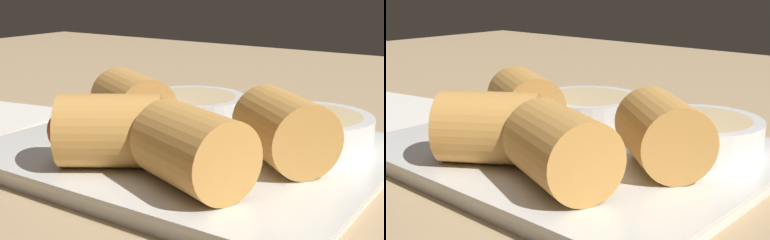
% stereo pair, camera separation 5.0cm
% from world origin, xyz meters
% --- Properties ---
extents(table_surface, '(1.80, 1.40, 0.02)m').
position_xyz_m(table_surface, '(0.00, 0.00, 0.01)').
color(table_surface, tan).
rests_on(table_surface, ground).
extents(serving_plate, '(0.29, 0.24, 0.01)m').
position_xyz_m(serving_plate, '(-0.02, 0.01, 0.03)').
color(serving_plate, silver).
rests_on(serving_plate, table_surface).
extents(roll_front_left, '(0.08, 0.08, 0.05)m').
position_xyz_m(roll_front_left, '(-0.04, -0.06, 0.06)').
color(roll_front_left, '#D19347').
rests_on(roll_front_left, serving_plate).
extents(roll_front_right, '(0.08, 0.07, 0.05)m').
position_xyz_m(roll_front_right, '(0.03, -0.06, 0.06)').
color(roll_front_right, '#D19347').
rests_on(roll_front_right, serving_plate).
extents(roll_back_left, '(0.08, 0.08, 0.05)m').
position_xyz_m(roll_back_left, '(-0.08, 0.02, 0.06)').
color(roll_back_left, '#D19347').
rests_on(roll_back_left, serving_plate).
extents(roll_back_right, '(0.08, 0.08, 0.05)m').
position_xyz_m(roll_back_right, '(0.06, 0.02, 0.06)').
color(roll_back_right, '#D19347').
rests_on(roll_back_right, serving_plate).
extents(dipping_bowl_near, '(0.09, 0.09, 0.02)m').
position_xyz_m(dipping_bowl_near, '(-0.06, 0.07, 0.05)').
color(dipping_bowl_near, white).
rests_on(dipping_bowl_near, serving_plate).
extents(dipping_bowl_far, '(0.09, 0.09, 0.02)m').
position_xyz_m(dipping_bowl_far, '(0.06, 0.07, 0.05)').
color(dipping_bowl_far, white).
rests_on(dipping_bowl_far, serving_plate).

